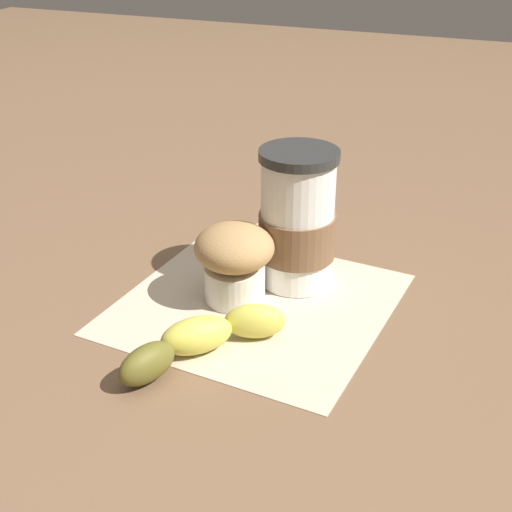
{
  "coord_description": "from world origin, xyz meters",
  "views": [
    {
      "loc": [
        0.58,
        0.23,
        0.39
      ],
      "look_at": [
        0.0,
        0.0,
        0.06
      ],
      "focal_mm": 50.0,
      "sensor_mm": 36.0,
      "label": 1
    }
  ],
  "objects_px": {
    "banana": "(201,339)",
    "sugar_packet": "(262,232)",
    "muffin": "(234,260)",
    "coffee_cup": "(297,222)"
  },
  "relations": [
    {
      "from": "muffin",
      "to": "sugar_packet",
      "type": "xyz_separation_m",
      "value": [
        -0.16,
        -0.03,
        -0.04
      ]
    },
    {
      "from": "coffee_cup",
      "to": "banana",
      "type": "relative_size",
      "value": 0.98
    },
    {
      "from": "coffee_cup",
      "to": "sugar_packet",
      "type": "xyz_separation_m",
      "value": [
        -0.09,
        -0.08,
        -0.07
      ]
    },
    {
      "from": "muffin",
      "to": "sugar_packet",
      "type": "relative_size",
      "value": 1.66
    },
    {
      "from": "coffee_cup",
      "to": "sugar_packet",
      "type": "height_order",
      "value": "coffee_cup"
    },
    {
      "from": "banana",
      "to": "sugar_packet",
      "type": "height_order",
      "value": "banana"
    },
    {
      "from": "coffee_cup",
      "to": "muffin",
      "type": "distance_m",
      "value": 0.08
    },
    {
      "from": "banana",
      "to": "sugar_packet",
      "type": "relative_size",
      "value": 3.04
    },
    {
      "from": "muffin",
      "to": "banana",
      "type": "relative_size",
      "value": 0.55
    },
    {
      "from": "coffee_cup",
      "to": "muffin",
      "type": "height_order",
      "value": "coffee_cup"
    }
  ]
}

